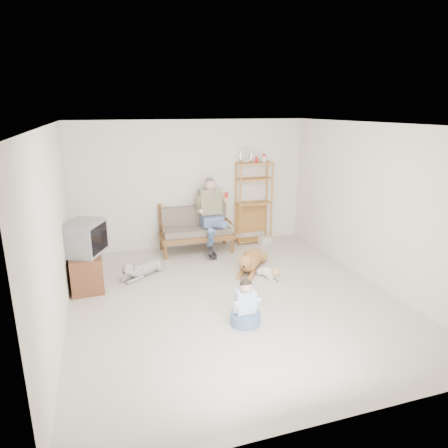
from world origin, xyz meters
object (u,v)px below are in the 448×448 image
object	(u,v)px
loveseat	(195,228)
tv_stand	(86,270)
golden_retriever	(250,261)
etagere	(254,202)

from	to	relation	value
loveseat	tv_stand	world-z (taller)	loveseat
golden_retriever	etagere	bearing A→B (deg)	100.94
tv_stand	golden_retriever	xyz separation A→B (m)	(2.92, -0.14, -0.13)
loveseat	etagere	xyz separation A→B (m)	(1.37, 0.16, 0.44)
loveseat	golden_retriever	world-z (taller)	loveseat
loveseat	tv_stand	bearing A→B (deg)	-149.75
etagere	tv_stand	size ratio (longest dim) A/B	2.27
loveseat	etagere	world-z (taller)	etagere
tv_stand	golden_retriever	size ratio (longest dim) A/B	0.75
loveseat	golden_retriever	distance (m)	1.56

